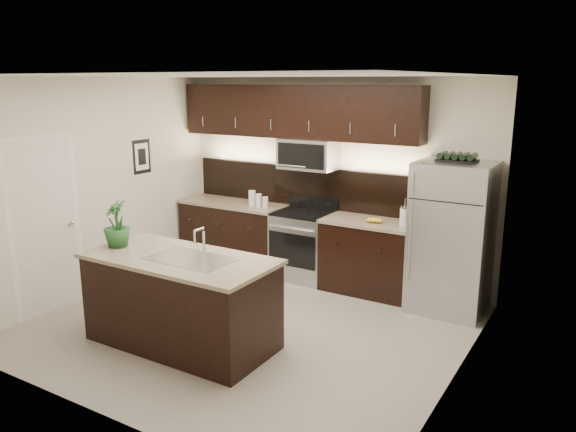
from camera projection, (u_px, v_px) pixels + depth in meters
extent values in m
plane|color=gray|center=(248.00, 326.00, 6.22)|extent=(4.50, 4.50, 0.00)
cube|color=beige|center=(331.00, 180.00, 7.56)|extent=(4.50, 0.02, 2.70)
cube|color=beige|center=(93.00, 257.00, 4.23)|extent=(4.50, 0.02, 2.70)
cube|color=beige|center=(99.00, 187.00, 7.03)|extent=(0.02, 4.00, 2.70)
cube|color=beige|center=(462.00, 237.00, 4.77)|extent=(0.02, 4.00, 2.70)
cube|color=white|center=(243.00, 75.00, 5.58)|extent=(4.50, 4.00, 0.02)
cube|color=silver|center=(47.00, 228.00, 6.43)|extent=(0.04, 0.80, 2.02)
sphere|color=silver|center=(72.00, 223.00, 6.68)|extent=(0.06, 0.06, 0.06)
cube|color=black|center=(142.00, 157.00, 7.57)|extent=(0.01, 0.32, 0.46)
cube|color=white|center=(142.00, 157.00, 7.57)|extent=(0.00, 0.24, 0.36)
cube|color=black|center=(234.00, 235.00, 8.23)|extent=(1.57, 0.62, 0.90)
cube|color=black|center=(369.00, 258.00, 7.16)|extent=(1.16, 0.62, 0.90)
cube|color=#B2B2B7|center=(303.00, 246.00, 7.64)|extent=(0.76, 0.62, 0.90)
cube|color=black|center=(304.00, 213.00, 7.53)|extent=(0.76, 0.60, 0.03)
cube|color=tan|center=(234.00, 203.00, 8.12)|extent=(1.59, 0.65, 0.04)
cube|color=tan|center=(370.00, 222.00, 7.05)|extent=(1.18, 0.65, 0.04)
cube|color=black|center=(301.00, 186.00, 7.81)|extent=(3.49, 0.02, 0.56)
cube|color=#B2B2B7|center=(308.00, 154.00, 7.44)|extent=(0.76, 0.40, 0.40)
cube|color=black|center=(296.00, 112.00, 7.44)|extent=(3.49, 0.33, 0.70)
cube|color=black|center=(181.00, 303.00, 5.71)|extent=(1.90, 0.90, 0.90)
cube|color=tan|center=(179.00, 259.00, 5.60)|extent=(1.96, 0.96, 0.04)
cube|color=silver|center=(191.00, 258.00, 5.52)|extent=(0.84, 0.50, 0.01)
cylinder|color=silver|center=(204.00, 242.00, 5.67)|extent=(0.03, 0.03, 0.24)
cylinder|color=silver|center=(199.00, 229.00, 5.57)|extent=(0.02, 0.14, 0.02)
cylinder|color=silver|center=(195.00, 236.00, 5.53)|extent=(0.02, 0.02, 0.10)
cube|color=#B2B2B7|center=(452.00, 238.00, 6.49)|extent=(0.85, 0.77, 1.76)
cube|color=black|center=(457.00, 161.00, 6.28)|extent=(0.44, 0.27, 0.03)
cylinder|color=black|center=(443.00, 155.00, 6.35)|extent=(0.07, 0.25, 0.07)
cylinder|color=black|center=(450.00, 156.00, 6.31)|extent=(0.07, 0.25, 0.07)
cylinder|color=black|center=(457.00, 156.00, 6.27)|extent=(0.07, 0.25, 0.07)
cylinder|color=black|center=(465.00, 157.00, 6.22)|extent=(0.07, 0.25, 0.07)
cylinder|color=black|center=(473.00, 157.00, 6.18)|extent=(0.07, 0.25, 0.07)
imported|color=#205022|center=(117.00, 224.00, 5.88)|extent=(0.37, 0.37, 0.50)
cylinder|color=silver|center=(252.00, 198.00, 7.86)|extent=(0.10, 0.10, 0.21)
cylinder|color=silver|center=(259.00, 200.00, 7.80)|extent=(0.09, 0.09, 0.18)
cylinder|color=silver|center=(265.00, 202.00, 7.74)|extent=(0.08, 0.08, 0.15)
cylinder|color=silver|center=(404.00, 217.00, 6.75)|extent=(0.11, 0.11, 0.22)
cylinder|color=silver|center=(405.00, 207.00, 6.72)|extent=(0.11, 0.11, 0.02)
cylinder|color=silver|center=(405.00, 203.00, 6.71)|extent=(0.01, 0.01, 0.09)
ellipsoid|color=gold|center=(370.00, 220.00, 6.96)|extent=(0.24, 0.20, 0.06)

